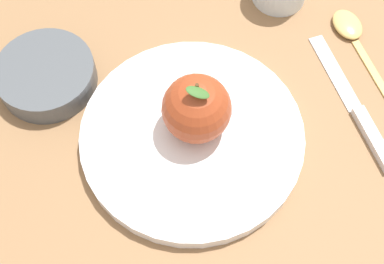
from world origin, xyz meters
TOP-DOWN VIEW (x-y plane):
  - ground_plane at (0.00, 0.00)m, footprint 2.40×2.40m
  - dinner_plate at (0.01, -0.03)m, footprint 0.25×0.25m
  - apple at (-0.00, -0.02)m, footprint 0.07×0.07m
  - side_bowl at (-0.08, -0.19)m, footprint 0.11×0.11m
  - knife at (-0.01, 0.16)m, footprint 0.19×0.06m
  - spoon at (-0.12, 0.18)m, footprint 0.16×0.06m

SIDE VIEW (x-z plane):
  - ground_plane at x=0.00m, z-range 0.00..0.00m
  - knife at x=-0.01m, z-range 0.00..0.01m
  - spoon at x=-0.12m, z-range 0.00..0.01m
  - dinner_plate at x=0.01m, z-range 0.00..0.02m
  - side_bowl at x=-0.08m, z-range 0.00..0.03m
  - apple at x=0.00m, z-range 0.01..0.10m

